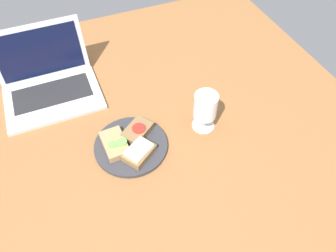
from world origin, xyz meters
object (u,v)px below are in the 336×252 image
sandwich_with_cucumber (115,144)px  laptop (48,81)px  sandwich_with_tomato (137,131)px  wine_glass (205,107)px  plate (131,146)px  sandwich_with_cheese (139,152)px

sandwich_with_cucumber → laptop: 36.95cm
sandwich_with_tomato → wine_glass: bearing=-10.9°
sandwich_with_cucumber → sandwich_with_tomato: bearing=15.3°
plate → laptop: (-18.63, 35.29, 3.91)cm
plate → sandwich_with_cheese: size_ratio=1.98×
plate → sandwich_with_cheese: bearing=-75.1°
laptop → sandwich_with_cucumber: bearing=-67.6°
sandwich_with_cheese → wine_glass: 24.45cm
plate → sandwich_with_tomato: bearing=44.6°
sandwich_with_cheese → wine_glass: bearing=9.5°
sandwich_with_cheese → laptop: (-19.86, 39.90, 1.84)cm
sandwich_with_cucumber → wine_glass: (29.15, -1.90, 6.21)cm
sandwich_with_tomato → sandwich_with_cucumber: size_ratio=1.04×
laptop → sandwich_with_tomato: bearing=-55.4°
sandwich_with_cheese → wine_glass: size_ratio=0.84×
sandwich_with_tomato → laptop: (-22.04, 31.93, 2.01)cm
sandwich_with_tomato → wine_glass: 22.45cm
sandwich_with_cucumber → sandwich_with_cheese: size_ratio=0.98×
plate → sandwich_with_tomato: (3.41, 3.36, 1.89)cm
sandwich_with_tomato → laptop: laptop is taller
sandwich_with_cheese → laptop: 44.61cm
wine_glass → laptop: (-43.23, 36.01, -4.20)cm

